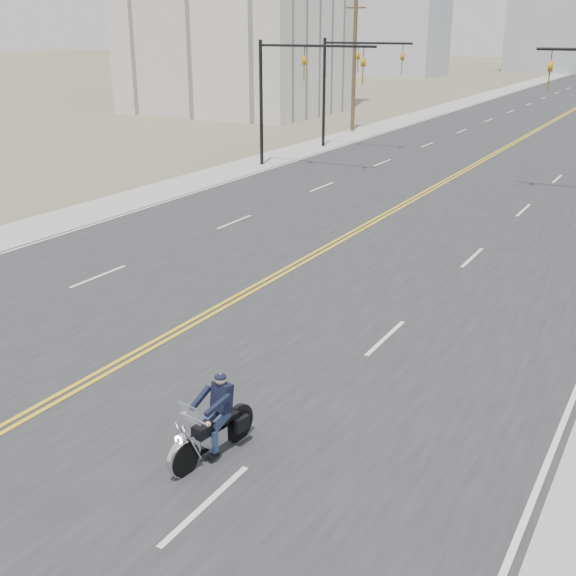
# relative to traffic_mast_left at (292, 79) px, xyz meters

# --- Properties ---
(road) EXTENTS (20.00, 200.00, 0.01)m
(road) POSITION_rel_traffic_mast_left_xyz_m (8.98, 38.00, -4.93)
(road) COLOR #303033
(road) RESTS_ON ground
(sidewalk_left) EXTENTS (3.00, 200.00, 0.01)m
(sidewalk_left) POSITION_rel_traffic_mast_left_xyz_m (-2.52, 38.00, -4.93)
(sidewalk_left) COLOR #A5A5A0
(sidewalk_left) RESTS_ON ground
(traffic_mast_left) EXTENTS (7.10, 0.26, 7.00)m
(traffic_mast_left) POSITION_rel_traffic_mast_left_xyz_m (0.00, 0.00, 0.00)
(traffic_mast_left) COLOR black
(traffic_mast_left) RESTS_ON ground
(traffic_mast_far) EXTENTS (6.10, 0.26, 7.00)m
(traffic_mast_far) POSITION_rel_traffic_mast_left_xyz_m (-0.33, 8.00, -0.06)
(traffic_mast_far) COLOR black
(traffic_mast_far) RESTS_ON ground
(utility_pole_left) EXTENTS (2.20, 0.30, 10.50)m
(utility_pole_left) POSITION_rel_traffic_mast_left_xyz_m (-3.52, 16.00, 0.54)
(utility_pole_left) COLOR brown
(utility_pole_left) RESTS_ON ground
(haze_bldg_a) EXTENTS (14.00, 12.00, 22.00)m
(haze_bldg_a) POSITION_rel_traffic_mast_left_xyz_m (-26.02, 83.00, 6.06)
(haze_bldg_a) COLOR #B7BCC6
(haze_bldg_a) RESTS_ON ground
(haze_bldg_f) EXTENTS (12.00, 12.00, 16.00)m
(haze_bldg_f) POSITION_rel_traffic_mast_left_xyz_m (-41.02, 98.00, 3.06)
(haze_bldg_f) COLOR #ADB2B7
(haze_bldg_f) RESTS_ON ground
(motorcyclist) EXTENTS (1.17, 2.19, 1.63)m
(motorcyclist) POSITION_rel_traffic_mast_left_xyz_m (13.22, -26.71, -4.12)
(motorcyclist) COLOR black
(motorcyclist) RESTS_ON ground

